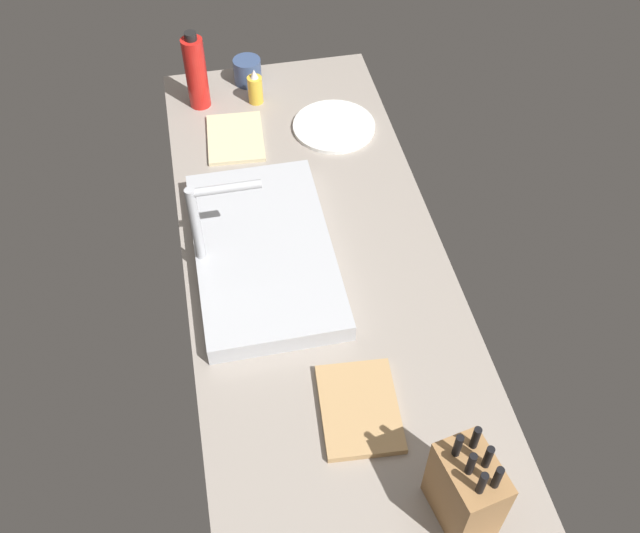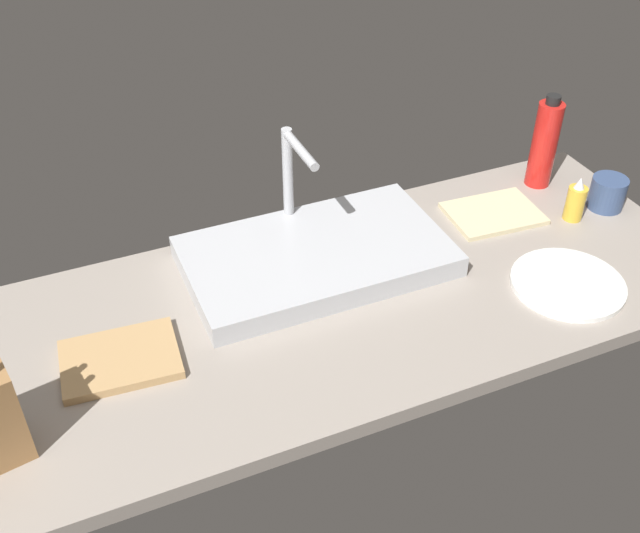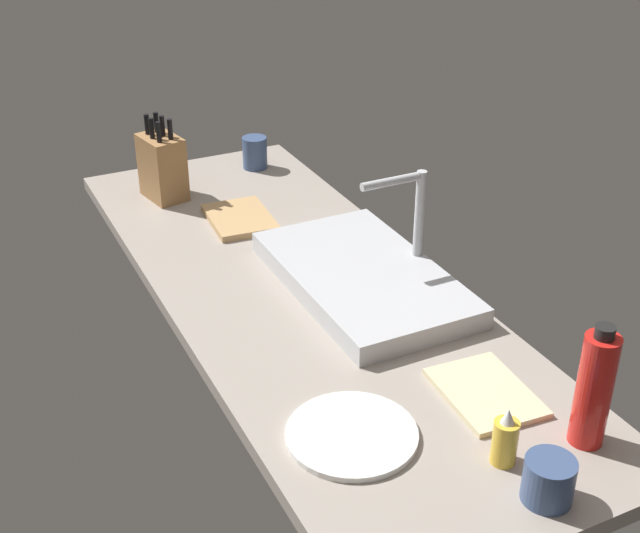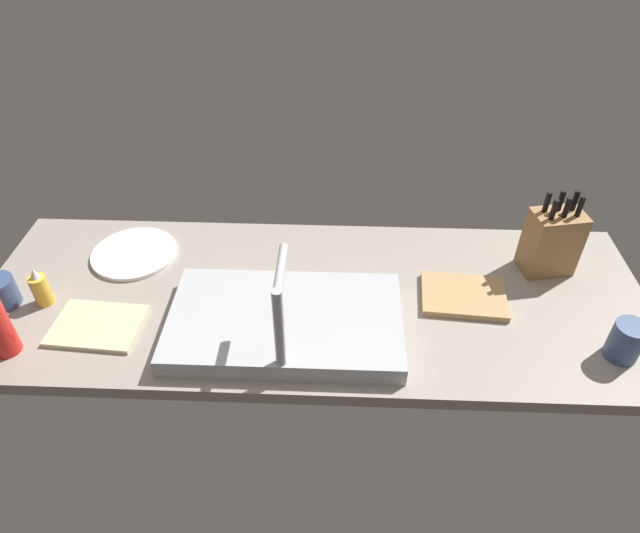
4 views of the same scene
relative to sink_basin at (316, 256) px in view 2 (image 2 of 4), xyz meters
The scene contains 9 objects.
countertop_slab 14.55cm from the sink_basin, 116.12° to the right, with size 178.16×65.02×3.50cm, color gray.
sink_basin is the anchor object (origin of this frame).
faucet 18.77cm from the sink_basin, 91.67° to the left, with size 5.50×16.96×26.59cm.
cutting_board 48.01cm from the sink_basin, 164.05° to the right, with size 21.97×16.18×1.80cm, color tan.
soap_bottle 64.56cm from the sink_basin, ahead, with size 4.56×4.56×11.36cm.
water_bottle 67.37cm from the sink_basin, ahead, with size 6.38×6.38×24.40cm.
dinner_plate 54.52cm from the sink_basin, 30.83° to the right, with size 24.32×24.32×1.20cm, color white.
dish_towel 47.31cm from the sink_basin, ahead, with size 21.82×15.99×1.20cm, color beige.
ceramic_cup 74.95cm from the sink_basin, ahead, with size 8.60×8.60×7.98cm, color #384C75.
Camera 2 is at (-45.26, -109.25, 106.04)cm, focal length 42.23 mm.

